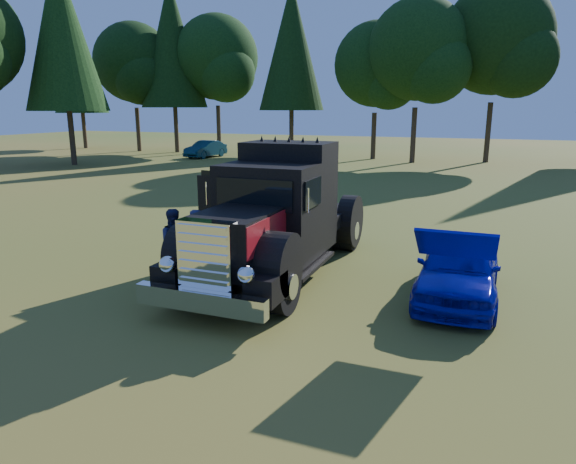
% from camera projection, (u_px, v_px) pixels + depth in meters
% --- Properties ---
extents(ground, '(120.00, 120.00, 0.00)m').
position_uv_depth(ground, '(257.00, 293.00, 10.77)').
color(ground, '#375D1B').
rests_on(ground, ground).
extents(treeline, '(72.10, 24.04, 14.13)m').
position_uv_depth(treeline, '(377.00, 48.00, 35.12)').
color(treeline, '#2D2116').
rests_on(treeline, ground).
extents(diamond_t_truck, '(3.37, 7.16, 3.00)m').
position_uv_depth(diamond_t_truck, '(275.00, 221.00, 11.66)').
color(diamond_t_truck, black).
rests_on(diamond_t_truck, ground).
extents(hotrod_coupe, '(1.54, 4.08, 1.89)m').
position_uv_depth(hotrod_coupe, '(459.00, 267.00, 10.32)').
color(hotrod_coupe, '#0712A7').
rests_on(hotrod_coupe, ground).
extents(spectator_near, '(0.42, 0.61, 1.62)m').
position_uv_depth(spectator_near, '(199.00, 246.00, 11.36)').
color(spectator_near, '#1B1D40').
rests_on(spectator_near, ground).
extents(spectator_far, '(0.97, 0.97, 1.58)m').
position_uv_depth(spectator_far, '(176.00, 243.00, 11.64)').
color(spectator_far, '#1A213D').
rests_on(spectator_far, ground).
extents(distant_teal_car, '(1.84, 4.05, 1.29)m').
position_uv_depth(distant_teal_car, '(206.00, 149.00, 39.83)').
color(distant_teal_car, '#0A3441').
rests_on(distant_teal_car, ground).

